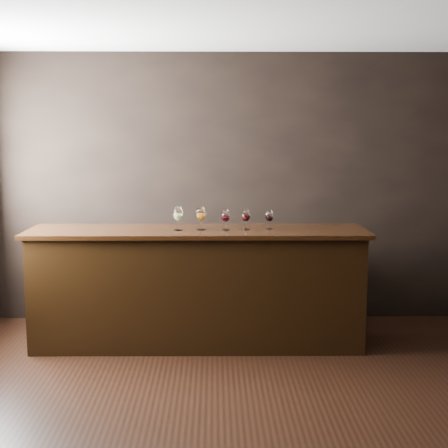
{
  "coord_description": "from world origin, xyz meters",
  "views": [
    {
      "loc": [
        -0.11,
        -4.28,
        2.0
      ],
      "look_at": [
        -0.02,
        1.4,
        1.15
      ],
      "focal_mm": 50.0,
      "sensor_mm": 36.0,
      "label": 1
    }
  ],
  "objects_px": {
    "glass_white": "(178,214)",
    "glass_amber": "(201,215)",
    "glass_red_a": "(226,216)",
    "glass_red_b": "(246,216)",
    "bar_counter": "(197,290)",
    "glass_red_c": "(269,217)",
    "back_bar_shelf": "(168,282)"
  },
  "relations": [
    {
      "from": "glass_amber",
      "to": "back_bar_shelf",
      "type": "bearing_deg",
      "value": 119.35
    },
    {
      "from": "glass_white",
      "to": "glass_amber",
      "type": "xyz_separation_m",
      "value": [
        0.21,
        0.03,
        -0.01
      ]
    },
    {
      "from": "glass_white",
      "to": "glass_red_b",
      "type": "relative_size",
      "value": 1.13
    },
    {
      "from": "bar_counter",
      "to": "glass_red_a",
      "type": "height_order",
      "value": "glass_red_a"
    },
    {
      "from": "glass_white",
      "to": "glass_red_c",
      "type": "bearing_deg",
      "value": 4.29
    },
    {
      "from": "bar_counter",
      "to": "glass_white",
      "type": "bearing_deg",
      "value": -166.75
    },
    {
      "from": "glass_red_b",
      "to": "back_bar_shelf",
      "type": "bearing_deg",
      "value": 139.79
    },
    {
      "from": "glass_amber",
      "to": "glass_red_a",
      "type": "height_order",
      "value": "glass_amber"
    },
    {
      "from": "back_bar_shelf",
      "to": "glass_amber",
      "type": "height_order",
      "value": "glass_amber"
    },
    {
      "from": "glass_red_c",
      "to": "back_bar_shelf",
      "type": "bearing_deg",
      "value": 148.61
    },
    {
      "from": "bar_counter",
      "to": "glass_white",
      "type": "xyz_separation_m",
      "value": [
        -0.17,
        -0.04,
        0.72
      ]
    },
    {
      "from": "back_bar_shelf",
      "to": "glass_red_a",
      "type": "height_order",
      "value": "glass_red_a"
    },
    {
      "from": "glass_red_a",
      "to": "glass_amber",
      "type": "bearing_deg",
      "value": 175.2
    },
    {
      "from": "back_bar_shelf",
      "to": "glass_red_a",
      "type": "relative_size",
      "value": 13.2
    },
    {
      "from": "glass_red_b",
      "to": "glass_red_c",
      "type": "relative_size",
      "value": 1.13
    },
    {
      "from": "glass_amber",
      "to": "glass_white",
      "type": "bearing_deg",
      "value": -172.32
    },
    {
      "from": "glass_red_a",
      "to": "glass_white",
      "type": "bearing_deg",
      "value": -178.81
    },
    {
      "from": "back_bar_shelf",
      "to": "glass_red_c",
      "type": "bearing_deg",
      "value": -31.39
    },
    {
      "from": "glass_amber",
      "to": "glass_red_b",
      "type": "height_order",
      "value": "glass_amber"
    },
    {
      "from": "glass_white",
      "to": "glass_red_a",
      "type": "height_order",
      "value": "glass_white"
    },
    {
      "from": "back_bar_shelf",
      "to": "glass_white",
      "type": "height_order",
      "value": "glass_white"
    },
    {
      "from": "glass_amber",
      "to": "glass_red_c",
      "type": "relative_size",
      "value": 1.22
    },
    {
      "from": "bar_counter",
      "to": "glass_white",
      "type": "relative_size",
      "value": 13.99
    },
    {
      "from": "glass_white",
      "to": "glass_amber",
      "type": "height_order",
      "value": "glass_white"
    },
    {
      "from": "glass_white",
      "to": "glass_red_a",
      "type": "relative_size",
      "value": 1.14
    },
    {
      "from": "glass_white",
      "to": "glass_red_a",
      "type": "xyz_separation_m",
      "value": [
        0.43,
        0.01,
        -0.02
      ]
    },
    {
      "from": "glass_white",
      "to": "glass_amber",
      "type": "bearing_deg",
      "value": 7.68
    },
    {
      "from": "glass_red_a",
      "to": "glass_red_c",
      "type": "relative_size",
      "value": 1.12
    },
    {
      "from": "bar_counter",
      "to": "glass_red_c",
      "type": "relative_size",
      "value": 17.85
    },
    {
      "from": "glass_red_a",
      "to": "glass_red_c",
      "type": "xyz_separation_m",
      "value": [
        0.41,
        0.05,
        -0.01
      ]
    },
    {
      "from": "bar_counter",
      "to": "glass_amber",
      "type": "relative_size",
      "value": 14.58
    },
    {
      "from": "glass_white",
      "to": "glass_amber",
      "type": "relative_size",
      "value": 1.04
    }
  ]
}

